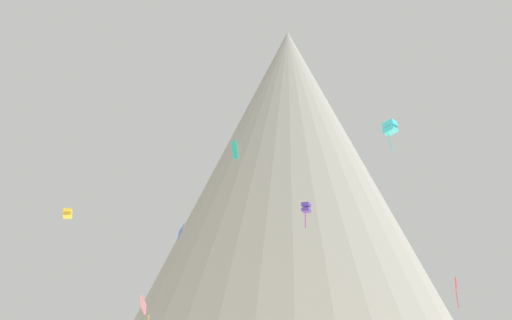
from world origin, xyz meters
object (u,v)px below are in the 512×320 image
(kite_blue_mid, at_px, (180,232))
(kite_cyan_mid, at_px, (390,128))
(kite_red_low, at_px, (456,286))
(kite_indigo_mid, at_px, (306,208))
(kite_teal_mid, at_px, (235,150))
(kite_gold_mid, at_px, (68,213))
(rock_massif, at_px, (300,198))
(kite_pink_low, at_px, (145,305))

(kite_blue_mid, relative_size, kite_cyan_mid, 0.89)
(kite_red_low, bearing_deg, kite_blue_mid, -30.36)
(kite_indigo_mid, distance_m, kite_cyan_mid, 10.83)
(kite_teal_mid, relative_size, kite_gold_mid, 1.83)
(rock_massif, height_order, kite_red_low, rock_massif)
(rock_massif, bearing_deg, kite_pink_low, -109.76)
(kite_pink_low, xyz_separation_m, kite_cyan_mid, (23.41, -9.16, 15.35))
(kite_pink_low, bearing_deg, kite_indigo_mid, -130.81)
(kite_red_low, bearing_deg, kite_gold_mid, -1.21)
(kite_pink_low, relative_size, kite_teal_mid, 3.89)
(kite_blue_mid, height_order, kite_red_low, kite_blue_mid)
(rock_massif, distance_m, kite_gold_mid, 65.38)
(kite_blue_mid, relative_size, kite_gold_mid, 3.04)
(kite_teal_mid, distance_m, kite_gold_mid, 16.41)
(kite_red_low, bearing_deg, kite_cyan_mid, 36.53)
(rock_massif, bearing_deg, kite_teal_mid, -97.91)
(kite_red_low, bearing_deg, kite_indigo_mid, 12.66)
(kite_blue_mid, bearing_deg, kite_cyan_mid, 33.71)
(kite_blue_mid, bearing_deg, kite_teal_mid, 4.59)
(kite_cyan_mid, height_order, kite_gold_mid, kite_cyan_mid)
(kite_blue_mid, xyz_separation_m, kite_gold_mid, (-7.61, -19.59, -1.50))
(rock_massif, distance_m, kite_cyan_mid, 60.40)
(kite_pink_low, bearing_deg, kite_red_low, -100.28)
(kite_indigo_mid, bearing_deg, rock_massif, 110.94)
(kite_indigo_mid, bearing_deg, kite_red_low, 59.45)
(kite_pink_low, xyz_separation_m, kite_teal_mid, (9.41, -12.64, 12.29))
(rock_massif, bearing_deg, kite_indigo_mid, -92.42)
(rock_massif, xyz_separation_m, kite_indigo_mid, (-2.36, -55.83, -12.93))
(kite_blue_mid, height_order, kite_gold_mid, kite_blue_mid)
(kite_gold_mid, bearing_deg, kite_cyan_mid, -9.32)
(rock_massif, height_order, kite_gold_mid, rock_massif)
(kite_indigo_mid, distance_m, kite_gold_mid, 21.90)
(kite_pink_low, height_order, kite_cyan_mid, kite_cyan_mid)
(kite_pink_low, bearing_deg, kite_teal_mid, -166.12)
(rock_massif, relative_size, kite_pink_low, 11.32)
(kite_blue_mid, distance_m, kite_gold_mid, 21.07)
(kite_pink_low, distance_m, kite_gold_mid, 12.79)
(rock_massif, height_order, kite_pink_low, rock_massif)
(rock_massif, height_order, kite_indigo_mid, rock_massif)
(kite_cyan_mid, bearing_deg, kite_teal_mid, -40.49)
(kite_pink_low, height_order, kite_indigo_mid, kite_indigo_mid)
(rock_massif, xyz_separation_m, kite_red_low, (14.73, -43.37, -19.18))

